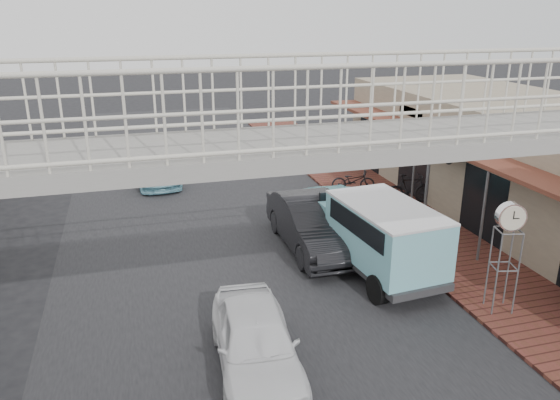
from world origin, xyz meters
TOP-DOWN VIEW (x-y plane):
  - ground at (0.00, 0.00)m, footprint 120.00×120.00m
  - road_strip at (0.00, 0.00)m, footprint 10.00×60.00m
  - sidewalk at (6.50, 3.00)m, footprint 3.00×40.00m
  - shophouse_row at (10.97, 4.00)m, footprint 7.20×18.00m
  - footbridge at (0.00, -4.00)m, footprint 16.40×2.40m
  - white_hatchback at (-0.50, -2.13)m, footprint 1.91×4.11m
  - dark_sedan at (2.60, 3.36)m, footprint 1.71×4.89m
  - angkot_curb at (4.09, 5.06)m, footprint 2.58×4.93m
  - angkot_far at (-1.62, 11.79)m, footprint 2.05×4.38m
  - angkot_van at (3.81, 1.15)m, footprint 2.33×4.48m
  - motorcycle_near at (5.93, 7.96)m, footprint 1.82×1.03m
  - motorcycle_far at (7.38, 6.04)m, footprint 1.96×0.75m
  - street_clock at (5.71, -1.53)m, footprint 0.71×0.63m
  - arrow_sign at (7.59, 3.73)m, footprint 1.99×1.29m

SIDE VIEW (x-z plane):
  - ground at x=0.00m, z-range 0.00..0.00m
  - road_strip at x=0.00m, z-range 0.00..0.01m
  - sidewalk at x=6.50m, z-range 0.00..0.10m
  - motorcycle_near at x=5.93m, z-range 0.10..1.01m
  - angkot_far at x=-1.62m, z-range 0.00..1.24m
  - angkot_curb at x=4.09m, z-range 0.00..1.32m
  - motorcycle_far at x=7.38m, z-range 0.10..1.25m
  - white_hatchback at x=-0.50m, z-range 0.00..1.36m
  - dark_sedan at x=2.60m, z-range 0.00..1.61m
  - angkot_van at x=3.81m, z-range 0.29..2.41m
  - shophouse_row at x=10.97m, z-range 0.01..4.01m
  - street_clock at x=5.71m, z-range 1.01..3.75m
  - arrow_sign at x=7.59m, z-range 1.13..4.47m
  - footbridge at x=0.00m, z-range 0.01..6.35m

